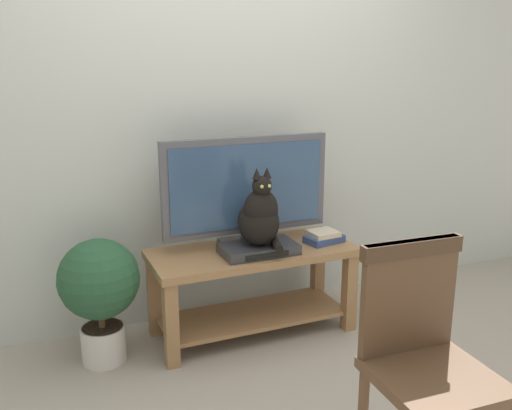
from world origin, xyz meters
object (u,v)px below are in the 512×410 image
(cat, at_px, (260,216))
(potted_plant, at_px, (99,288))
(tv, at_px, (246,189))
(wooden_chair, at_px, (423,352))
(book_stack, at_px, (324,237))
(media_box, at_px, (259,249))
(tv_stand, at_px, (253,276))

(cat, relative_size, potted_plant, 0.65)
(tv, relative_size, wooden_chair, 1.05)
(book_stack, xyz_separation_m, potted_plant, (-1.30, 0.06, -0.13))
(wooden_chair, bearing_deg, cat, 93.78)
(media_box, bearing_deg, tv_stand, 92.69)
(wooden_chair, bearing_deg, book_stack, 75.33)
(media_box, distance_m, cat, 0.19)
(media_box, xyz_separation_m, potted_plant, (-0.86, 0.09, -0.12))
(tv_stand, bearing_deg, potted_plant, 179.40)
(cat, bearing_deg, wooden_chair, -86.22)
(tv, bearing_deg, potted_plant, -174.54)
(cat, distance_m, wooden_chair, 1.30)
(tv_stand, xyz_separation_m, potted_plant, (-0.86, 0.01, 0.07))
(cat, bearing_deg, potted_plant, 173.38)
(cat, relative_size, book_stack, 1.82)
(media_box, distance_m, wooden_chair, 1.30)
(book_stack, bearing_deg, wooden_chair, -104.67)
(wooden_chair, height_order, potted_plant, wooden_chair)
(media_box, bearing_deg, potted_plant, 174.23)
(cat, height_order, potted_plant, cat)
(potted_plant, bearing_deg, tv_stand, -0.60)
(tv, relative_size, media_box, 2.35)
(media_box, relative_size, book_stack, 1.74)
(tv_stand, height_order, wooden_chair, wooden_chair)
(tv_stand, bearing_deg, tv, 89.98)
(cat, height_order, wooden_chair, cat)
(cat, distance_m, potted_plant, 0.93)
(tv_stand, height_order, cat, cat)
(potted_plant, bearing_deg, media_box, -5.77)
(cat, height_order, book_stack, cat)
(tv_stand, relative_size, media_box, 2.79)
(tv_stand, bearing_deg, media_box, -87.31)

